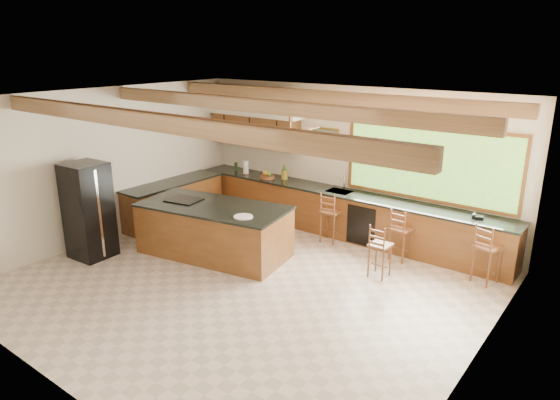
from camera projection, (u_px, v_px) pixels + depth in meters
The scene contains 9 objects.
ground at pixel (246, 284), 8.20m from camera, with size 7.20×7.20×0.00m, color beige.
room_shell at pixel (262, 144), 8.13m from camera, with size 7.27×6.54×3.02m.
counter_run at pixel (295, 210), 10.45m from camera, with size 7.12×3.10×1.27m.
island at pixel (214, 230), 9.26m from camera, with size 2.94×1.75×0.98m.
refrigerator at pixel (89, 211), 9.06m from camera, with size 0.72×0.70×1.77m.
bar_stool_a at pixel (330, 213), 9.78m from camera, with size 0.39×0.39×1.03m.
bar_stool_b at pixel (400, 231), 8.93m from camera, with size 0.39×0.39×0.99m.
bar_stool_c at pixel (379, 246), 8.29m from camera, with size 0.35×0.35×0.94m.
bar_stool_d at pixel (487, 249), 8.06m from camera, with size 0.46×0.46×1.03m.
Camera 1 is at (4.92, -5.57, 3.77)m, focal length 32.00 mm.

